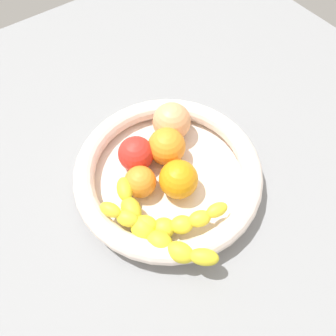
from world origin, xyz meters
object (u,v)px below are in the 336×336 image
(orange_mid_left, at_px, (181,178))
(banana_draped_left, at_px, (164,221))
(fruit_bowl, at_px, (168,174))
(orange_mid_right, at_px, (167,146))
(banana_draped_right, at_px, (155,230))
(tomato_red, at_px, (136,154))
(peach_blush, at_px, (172,122))
(orange_front, at_px, (140,182))

(orange_mid_left, bearing_deg, banana_draped_left, 123.70)
(banana_draped_left, distance_m, orange_mid_left, 0.08)
(fruit_bowl, xyz_separation_m, orange_mid_right, (0.04, -0.02, 0.02))
(fruit_bowl, distance_m, orange_mid_right, 0.05)
(banana_draped_right, height_order, orange_mid_right, orange_mid_right)
(fruit_bowl, bearing_deg, orange_mid_left, -171.57)
(banana_draped_right, xyz_separation_m, orange_mid_left, (0.05, -0.09, 0.01))
(banana_draped_left, bearing_deg, orange_mid_right, -37.92)
(tomato_red, bearing_deg, banana_draped_left, 165.36)
(fruit_bowl, distance_m, orange_mid_left, 0.04)
(fruit_bowl, bearing_deg, banana_draped_right, 133.61)
(banana_draped_right, distance_m, peach_blush, 0.21)
(banana_draped_right, relative_size, orange_mid_left, 3.22)
(orange_mid_right, bearing_deg, tomato_red, 68.88)
(banana_draped_left, distance_m, banana_draped_right, 0.02)
(banana_draped_left, distance_m, orange_front, 0.08)
(fruit_bowl, bearing_deg, orange_front, 82.62)
(orange_mid_right, bearing_deg, fruit_bowl, 147.00)
(peach_blush, xyz_separation_m, tomato_red, (-0.02, 0.09, -0.00))
(banana_draped_left, bearing_deg, orange_front, -7.13)
(peach_blush, bearing_deg, banana_draped_right, 136.55)
(banana_draped_left, relative_size, orange_front, 3.13)
(orange_mid_left, height_order, orange_mid_right, orange_mid_right)
(banana_draped_right, relative_size, orange_mid_right, 3.16)
(banana_draped_right, bearing_deg, banana_draped_left, -78.55)
(banana_draped_right, bearing_deg, orange_mid_left, -60.68)
(fruit_bowl, xyz_separation_m, banana_draped_right, (-0.08, 0.08, 0.02))
(fruit_bowl, xyz_separation_m, banana_draped_left, (-0.07, 0.06, 0.02))
(banana_draped_right, distance_m, orange_mid_left, 0.10)
(banana_draped_left, relative_size, peach_blush, 2.39)
(orange_mid_left, bearing_deg, banana_draped_right, 119.32)
(fruit_bowl, bearing_deg, tomato_red, 27.10)
(banana_draped_left, height_order, orange_mid_left, orange_mid_left)
(banana_draped_right, distance_m, tomato_red, 0.14)
(banana_draped_right, xyz_separation_m, tomato_red, (0.13, -0.05, 0.00))
(peach_blush, bearing_deg, tomato_red, 101.68)
(banana_draped_left, xyz_separation_m, tomato_red, (0.13, -0.03, 0.00))
(banana_draped_right, distance_m, orange_mid_right, 0.16)
(orange_front, relative_size, peach_blush, 0.76)
(fruit_bowl, height_order, banana_draped_left, banana_draped_left)
(tomato_red, bearing_deg, peach_blush, -78.32)
(peach_blush, height_order, tomato_red, peach_blush)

